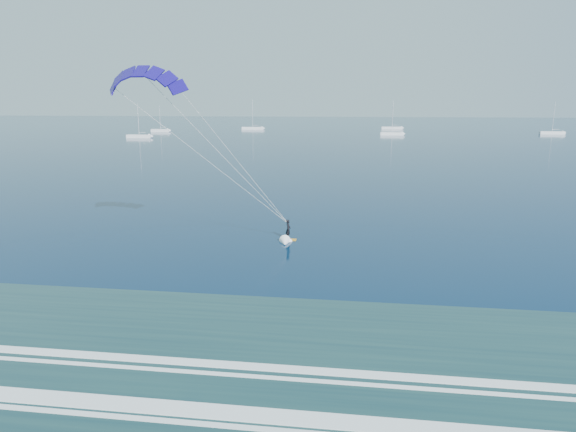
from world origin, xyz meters
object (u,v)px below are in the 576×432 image
(sailboat_2, at_px, (253,128))
(sailboat_3, at_px, (392,134))
(sailboat_1, at_px, (161,130))
(sailboat_5, at_px, (552,133))
(kitesurfer_rig, at_px, (219,153))
(sailboat_0, at_px, (139,136))
(sailboat_4, at_px, (392,128))

(sailboat_2, xyz_separation_m, sailboat_3, (63.86, -35.00, -0.01))
(sailboat_1, xyz_separation_m, sailboat_5, (166.12, 5.25, 0.01))
(kitesurfer_rig, height_order, sailboat_2, kitesurfer_rig)
(kitesurfer_rig, bearing_deg, sailboat_2, 100.88)
(kitesurfer_rig, relative_size, sailboat_1, 1.50)
(sailboat_0, bearing_deg, sailboat_2, 64.73)
(kitesurfer_rig, distance_m, sailboat_4, 215.68)
(kitesurfer_rig, bearing_deg, sailboat_3, 81.40)
(kitesurfer_rig, distance_m, sailboat_5, 203.36)
(sailboat_1, distance_m, sailboat_4, 109.80)
(sailboat_3, bearing_deg, sailboat_2, 151.27)
(sailboat_4, height_order, sailboat_5, sailboat_4)
(sailboat_0, xyz_separation_m, sailboat_5, (159.29, 43.52, 0.00))
(kitesurfer_rig, xyz_separation_m, sailboat_0, (-68.51, 138.28, -8.03))
(sailboat_0, distance_m, sailboat_2, 69.83)
(kitesurfer_rig, xyz_separation_m, sailboat_5, (90.77, 181.80, -8.02))
(sailboat_0, bearing_deg, kitesurfer_rig, -63.64)
(sailboat_0, height_order, sailboat_3, sailboat_3)
(kitesurfer_rig, relative_size, sailboat_3, 1.35)
(sailboat_5, bearing_deg, sailboat_2, 171.38)
(sailboat_4, bearing_deg, kitesurfer_rig, -97.46)
(sailboat_2, xyz_separation_m, sailboat_4, (66.68, 12.28, -0.00))
(sailboat_1, xyz_separation_m, sailboat_3, (100.50, -10.12, 0.01))
(sailboat_2, bearing_deg, sailboat_1, -145.83)
(sailboat_0, xyz_separation_m, sailboat_1, (-6.83, 38.27, -0.01))
(sailboat_1, height_order, sailboat_5, sailboat_5)
(sailboat_5, bearing_deg, sailboat_3, -166.82)
(kitesurfer_rig, height_order, sailboat_0, kitesurfer_rig)
(sailboat_0, relative_size, sailboat_3, 1.00)
(sailboat_2, distance_m, sailboat_5, 130.96)
(kitesurfer_rig, height_order, sailboat_3, kitesurfer_rig)
(sailboat_3, bearing_deg, kitesurfer_rig, -98.60)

